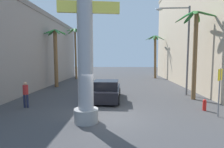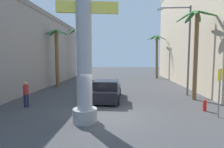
{
  "view_description": "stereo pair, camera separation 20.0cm",
  "coord_description": "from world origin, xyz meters",
  "px_view_note": "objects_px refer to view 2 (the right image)",
  "views": [
    {
      "loc": [
        0.64,
        -9.49,
        3.29
      ],
      "look_at": [
        0.0,
        3.38,
        2.12
      ],
      "focal_mm": 28.0,
      "sensor_mm": 36.0,
      "label": 1
    },
    {
      "loc": [
        0.84,
        -9.48,
        3.29
      ],
      "look_at": [
        0.0,
        3.38,
        2.12
      ],
      "focal_mm": 28.0,
      "sensor_mm": 36.0,
      "label": 2
    }
  ],
  "objects_px": {
    "neon_sign_pole": "(84,18)",
    "palm_tree_near_right": "(196,41)",
    "street_lamp": "(184,42)",
    "pedestrian_curb_left": "(26,92)",
    "crossing_sign": "(220,86)",
    "palm_tree_far_left": "(77,47)",
    "car_lead": "(107,91)",
    "palm_tree_mid_left": "(57,52)",
    "fire_hydrant": "(205,105)",
    "palm_tree_far_right": "(157,52)"
  },
  "relations": [
    {
      "from": "palm_tree_far_left",
      "to": "street_lamp",
      "type": "bearing_deg",
      "value": -42.61
    },
    {
      "from": "street_lamp",
      "to": "pedestrian_curb_left",
      "type": "height_order",
      "value": "street_lamp"
    },
    {
      "from": "neon_sign_pole",
      "to": "palm_tree_far_right",
      "type": "relative_size",
      "value": 1.61
    },
    {
      "from": "neon_sign_pole",
      "to": "palm_tree_mid_left",
      "type": "distance_m",
      "value": 12.32
    },
    {
      "from": "neon_sign_pole",
      "to": "street_lamp",
      "type": "bearing_deg",
      "value": 44.31
    },
    {
      "from": "crossing_sign",
      "to": "car_lead",
      "type": "xyz_separation_m",
      "value": [
        -6.6,
        3.78,
        -1.08
      ]
    },
    {
      "from": "pedestrian_curb_left",
      "to": "car_lead",
      "type": "bearing_deg",
      "value": 25.74
    },
    {
      "from": "palm_tree_mid_left",
      "to": "palm_tree_near_right",
      "type": "bearing_deg",
      "value": -22.14
    },
    {
      "from": "palm_tree_far_left",
      "to": "palm_tree_near_right",
      "type": "bearing_deg",
      "value": -45.29
    },
    {
      "from": "neon_sign_pole",
      "to": "pedestrian_curb_left",
      "type": "height_order",
      "value": "neon_sign_pole"
    },
    {
      "from": "neon_sign_pole",
      "to": "car_lead",
      "type": "distance_m",
      "value": 6.78
    },
    {
      "from": "pedestrian_curb_left",
      "to": "fire_hydrant",
      "type": "relative_size",
      "value": 2.4
    },
    {
      "from": "neon_sign_pole",
      "to": "palm_tree_near_right",
      "type": "height_order",
      "value": "neon_sign_pole"
    },
    {
      "from": "car_lead",
      "to": "fire_hydrant",
      "type": "relative_size",
      "value": 6.53
    },
    {
      "from": "fire_hydrant",
      "to": "palm_tree_far_left",
      "type": "bearing_deg",
      "value": 127.38
    },
    {
      "from": "neon_sign_pole",
      "to": "car_lead",
      "type": "bearing_deg",
      "value": 82.62
    },
    {
      "from": "street_lamp",
      "to": "palm_tree_near_right",
      "type": "relative_size",
      "value": 1.1
    },
    {
      "from": "neon_sign_pole",
      "to": "street_lamp",
      "type": "xyz_separation_m",
      "value": [
        7.2,
        7.03,
        -0.59
      ]
    },
    {
      "from": "car_lead",
      "to": "palm_tree_far_left",
      "type": "xyz_separation_m",
      "value": [
        -5.97,
        13.59,
        4.3
      ]
    },
    {
      "from": "neon_sign_pole",
      "to": "palm_tree_near_right",
      "type": "distance_m",
      "value": 9.4
    },
    {
      "from": "street_lamp",
      "to": "fire_hydrant",
      "type": "height_order",
      "value": "street_lamp"
    },
    {
      "from": "palm_tree_far_right",
      "to": "palm_tree_far_left",
      "type": "bearing_deg",
      "value": -172.01
    },
    {
      "from": "car_lead",
      "to": "palm_tree_mid_left",
      "type": "bearing_deg",
      "value": 136.6
    },
    {
      "from": "car_lead",
      "to": "neon_sign_pole",
      "type": "bearing_deg",
      "value": -97.38
    },
    {
      "from": "street_lamp",
      "to": "palm_tree_far_left",
      "type": "relative_size",
      "value": 0.97
    },
    {
      "from": "palm_tree_near_right",
      "to": "car_lead",
      "type": "bearing_deg",
      "value": -175.48
    },
    {
      "from": "neon_sign_pole",
      "to": "pedestrian_curb_left",
      "type": "xyz_separation_m",
      "value": [
        -4.55,
        2.46,
        -4.26
      ]
    },
    {
      "from": "car_lead",
      "to": "palm_tree_near_right",
      "type": "xyz_separation_m",
      "value": [
        6.94,
        0.55,
        3.96
      ]
    },
    {
      "from": "crossing_sign",
      "to": "palm_tree_far_left",
      "type": "distance_m",
      "value": 21.68
    },
    {
      "from": "fire_hydrant",
      "to": "street_lamp",
      "type": "bearing_deg",
      "value": 88.08
    },
    {
      "from": "car_lead",
      "to": "palm_tree_mid_left",
      "type": "xyz_separation_m",
      "value": [
        -6.26,
        5.92,
        3.27
      ]
    },
    {
      "from": "palm_tree_mid_left",
      "to": "fire_hydrant",
      "type": "xyz_separation_m",
      "value": [
        12.66,
        -8.52,
        -3.62
      ]
    },
    {
      "from": "car_lead",
      "to": "pedestrian_curb_left",
      "type": "height_order",
      "value": "pedestrian_curb_left"
    },
    {
      "from": "palm_tree_near_right",
      "to": "fire_hydrant",
      "type": "xyz_separation_m",
      "value": [
        -0.54,
        -3.15,
        -4.31
      ]
    },
    {
      "from": "fire_hydrant",
      "to": "car_lead",
      "type": "bearing_deg",
      "value": 157.86
    },
    {
      "from": "palm_tree_near_right",
      "to": "fire_hydrant",
      "type": "relative_size",
      "value": 9.74
    },
    {
      "from": "palm_tree_near_right",
      "to": "palm_tree_mid_left",
      "type": "bearing_deg",
      "value": 157.86
    },
    {
      "from": "car_lead",
      "to": "palm_tree_far_right",
      "type": "xyz_separation_m",
      "value": [
        6.73,
        15.37,
        3.65
      ]
    },
    {
      "from": "neon_sign_pole",
      "to": "crossing_sign",
      "type": "bearing_deg",
      "value": 9.31
    },
    {
      "from": "street_lamp",
      "to": "palm_tree_far_right",
      "type": "height_order",
      "value": "street_lamp"
    },
    {
      "from": "palm_tree_far_left",
      "to": "fire_hydrant",
      "type": "bearing_deg",
      "value": -52.62
    },
    {
      "from": "crossing_sign",
      "to": "palm_tree_near_right",
      "type": "distance_m",
      "value": 5.21
    },
    {
      "from": "palm_tree_far_right",
      "to": "palm_tree_mid_left",
      "type": "bearing_deg",
      "value": -143.97
    },
    {
      "from": "palm_tree_far_right",
      "to": "palm_tree_near_right",
      "type": "bearing_deg",
      "value": -89.2
    },
    {
      "from": "neon_sign_pole",
      "to": "palm_tree_far_left",
      "type": "relative_size",
      "value": 1.42
    },
    {
      "from": "palm_tree_mid_left",
      "to": "pedestrian_curb_left",
      "type": "height_order",
      "value": "palm_tree_mid_left"
    },
    {
      "from": "neon_sign_pole",
      "to": "palm_tree_far_right",
      "type": "xyz_separation_m",
      "value": [
        7.38,
        20.34,
        -0.92
      ]
    },
    {
      "from": "crossing_sign",
      "to": "pedestrian_curb_left",
      "type": "xyz_separation_m",
      "value": [
        -11.8,
        1.28,
        -0.77
      ]
    },
    {
      "from": "neon_sign_pole",
      "to": "crossing_sign",
      "type": "relative_size",
      "value": 4.15
    },
    {
      "from": "fire_hydrant",
      "to": "pedestrian_curb_left",
      "type": "bearing_deg",
      "value": 179.5
    }
  ]
}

